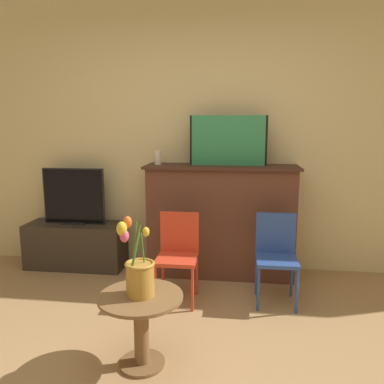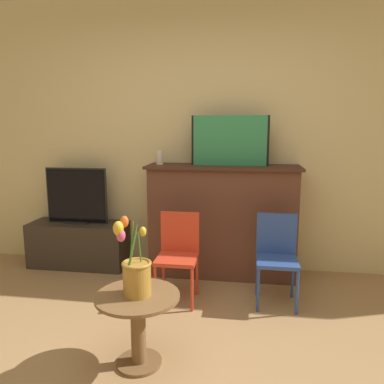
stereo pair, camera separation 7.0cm
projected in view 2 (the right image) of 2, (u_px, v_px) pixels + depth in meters
The scene contains 10 objects.
wall_back at pixel (202, 136), 3.75m from camera, with size 8.00×0.06×2.70m.
fireplace_mantel at pixel (222, 219), 3.63m from camera, with size 1.45×0.45×1.08m.
painting at pixel (230, 141), 3.50m from camera, with size 0.73×0.03×0.47m.
mantel_candle at pixel (160, 158), 3.62m from camera, with size 0.07×0.07×0.13m.
tv_stand at pixel (79, 244), 3.90m from camera, with size 1.00×0.37×0.46m.
tv_monitor at pixel (77, 196), 3.82m from camera, with size 0.64×0.12×0.57m.
chair_red at pixel (178, 250), 3.12m from camera, with size 0.33×0.33×0.73m.
chair_blue at pixel (277, 252), 3.07m from camera, with size 0.33×0.33×0.73m.
side_table at pixel (138, 319), 2.26m from camera, with size 0.51×0.51×0.45m.
vase_tulips at pixel (136, 272), 2.20m from camera, with size 0.20×0.19×0.49m.
Camera 2 is at (0.46, -1.64, 1.44)m, focal length 35.00 mm.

